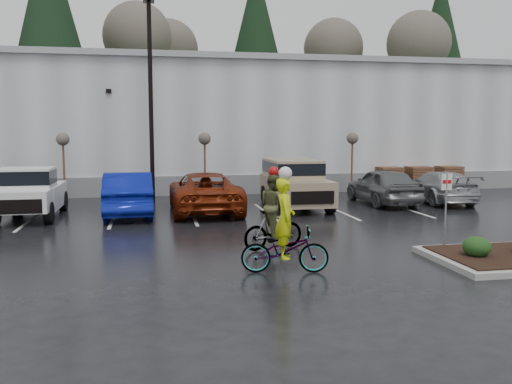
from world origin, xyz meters
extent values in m
plane|color=black|center=(0.00, 0.00, 0.00)|extent=(120.00, 120.00, 0.00)
cube|color=#B1B4B6|center=(0.00, 22.00, 3.50)|extent=(60.00, 15.00, 7.00)
cube|color=slate|center=(0.00, 14.45, 0.50)|extent=(60.00, 0.12, 1.00)
cube|color=#999B9E|center=(0.00, 22.00, 7.05)|extent=(60.50, 15.50, 0.30)
cube|color=#25431C|center=(0.00, 45.00, 3.00)|extent=(80.00, 25.00, 6.00)
cylinder|color=black|center=(-4.00, 12.00, 4.50)|extent=(0.20, 0.20, 9.00)
cylinder|color=#482D1C|center=(-8.00, 13.00, 1.40)|extent=(0.10, 0.10, 2.80)
sphere|color=#524842|center=(-8.00, 13.00, 2.90)|extent=(0.60, 0.60, 0.60)
cylinder|color=#482D1C|center=(-1.50, 13.00, 1.40)|extent=(0.10, 0.10, 2.80)
sphere|color=#524842|center=(-1.50, 13.00, 2.90)|extent=(0.60, 0.60, 0.60)
cylinder|color=#482D1C|center=(6.00, 13.00, 1.40)|extent=(0.10, 0.10, 2.80)
sphere|color=#524842|center=(6.00, 13.00, 2.90)|extent=(0.60, 0.60, 0.60)
cube|color=#482D1C|center=(8.50, 14.00, 0.68)|extent=(1.20, 1.20, 1.35)
cube|color=#482D1C|center=(10.20, 14.00, 0.68)|extent=(1.20, 1.20, 1.35)
cube|color=#482D1C|center=(12.00, 14.00, 0.68)|extent=(1.20, 1.20, 1.35)
ellipsoid|color=#123313|center=(4.00, -1.00, 0.41)|extent=(0.70, 0.70, 0.52)
cylinder|color=gray|center=(3.80, 0.20, 1.10)|extent=(0.05, 0.05, 2.20)
cube|color=white|center=(3.80, 0.20, 1.95)|extent=(0.30, 0.02, 0.45)
cube|color=red|center=(3.80, 0.19, 1.95)|extent=(0.26, 0.02, 0.10)
imported|color=#0D1A99|center=(-4.95, 8.58, 0.85)|extent=(1.97, 5.22, 1.70)
imported|color=maroon|center=(-1.94, 8.77, 0.81)|extent=(2.72, 5.87, 1.63)
imported|color=slate|center=(6.18, 9.58, 0.82)|extent=(2.01, 4.82, 1.63)
imported|color=#A5A9AD|center=(8.94, 9.61, 0.72)|extent=(2.44, 5.11, 1.44)
imported|color=#3F3F44|center=(-0.99, -0.98, 0.54)|extent=(2.16, 1.07, 1.08)
imported|color=#C6DB0C|center=(-0.99, -0.98, 1.30)|extent=(0.57, 0.76, 1.90)
sphere|color=silver|center=(-0.99, -0.98, 2.35)|extent=(0.31, 0.31, 0.31)
imported|color=#3F3F44|center=(-0.71, 1.50, 0.56)|extent=(1.87, 1.05, 1.12)
imported|color=#454A27|center=(-0.71, 1.50, 1.23)|extent=(0.71, 0.96, 1.77)
sphere|color=#990C0C|center=(-0.71, 1.50, 2.19)|extent=(0.29, 0.29, 0.29)
camera|label=1|loc=(-4.03, -13.11, 3.37)|focal=38.00mm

